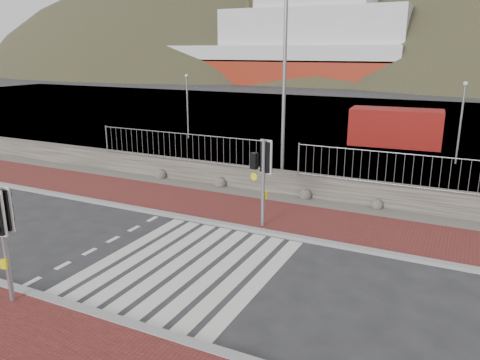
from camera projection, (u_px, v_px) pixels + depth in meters
The scene contains 16 objects.
ground at pixel (187, 265), 12.60m from camera, with size 220.00×220.00×0.00m, color #28282B.
sidewalk_far at pixel (256, 213), 16.48m from camera, with size 40.00×3.00×0.08m, color maroon.
kerb_near at pixel (112, 319), 9.99m from camera, with size 40.00×0.25×0.12m, color gray.
kerb_far at pixel (237, 227), 15.18m from camera, with size 40.00×0.25×0.12m, color gray.
zebra_crossing at pixel (187, 265), 12.60m from camera, with size 4.62×5.60×0.01m.
gravel_strip at pixel (277, 198), 18.21m from camera, with size 40.00×1.50×0.06m, color #59544C.
stone_wall at pixel (285, 183), 18.79m from camera, with size 40.00×0.60×0.90m, color #444038.
railing at pixel (284, 150), 18.29m from camera, with size 18.07×0.07×1.22m.
quay at pixel (378, 124), 36.71m from camera, with size 120.00×40.00×0.50m, color #4C4C4F.
water at pixel (423, 90), 66.96m from camera, with size 220.00×50.00×0.05m, color #3F4C54.
ferry at pixel (277, 51), 80.31m from camera, with size 50.00×16.00×20.00m.
hills_backdrop at pixel (460, 201), 91.91m from camera, with size 254.00×90.00×100.00m.
traffic_signal_near at pixel (1, 222), 10.19m from camera, with size 0.45×0.36×2.77m.
traffic_signal_far at pixel (262, 165), 14.71m from camera, with size 0.72×0.35×2.92m.
streetlight at pixel (288, 73), 18.48m from camera, with size 1.77×0.43×8.36m.
shipping_container at pixel (395, 127), 28.07m from camera, with size 5.28×2.20×2.20m, color maroon.
Camera 1 is at (6.35, -9.71, 5.61)m, focal length 35.00 mm.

